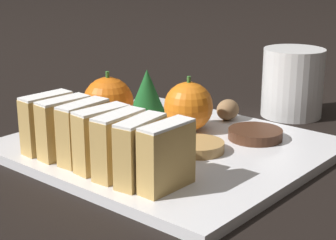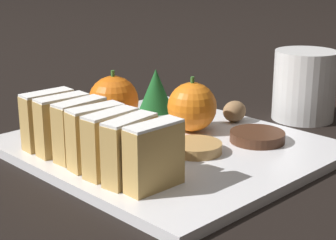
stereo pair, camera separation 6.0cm
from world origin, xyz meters
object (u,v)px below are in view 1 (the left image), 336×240
Objects in this scene: orange_near at (106,103)px; chocolate_cookie at (255,134)px; orange_far at (189,106)px; walnut at (229,110)px; coffee_mug at (293,82)px.

orange_near reaches higher than chocolate_cookie.
orange_far reaches higher than walnut.
chocolate_cookie is (-0.05, -0.07, -0.01)m from walnut.
chocolate_cookie is 0.17m from coffee_mug.
orange_far is 2.04× the size of walnut.
chocolate_cookie is at bearing -167.47° from coffee_mug.
walnut is (0.13, -0.11, -0.02)m from orange_near.
coffee_mug is (0.19, -0.05, 0.01)m from orange_far.
orange_near reaches higher than walnut.
coffee_mug is at bearing 12.53° from chocolate_cookie.
orange_near is 0.11m from orange_far.
coffee_mug reaches higher than walnut.
walnut is at bearing -38.66° from orange_near.
orange_near is at bearing 115.89° from chocolate_cookie.
orange_far is 0.59× the size of coffee_mug.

